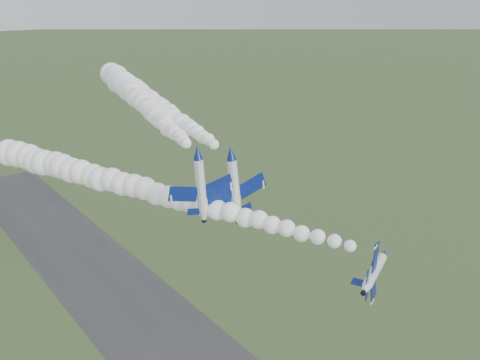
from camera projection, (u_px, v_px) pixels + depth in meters
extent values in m
cube|color=#323235|center=(166.00, 343.00, 109.84)|extent=(24.00, 260.00, 0.04)
cylinder|color=white|center=(384.00, 254.00, 75.87)|extent=(4.37, 7.32, 1.44)
cone|color=navy|center=(418.00, 261.00, 73.77)|extent=(2.12, 2.36, 1.44)
cone|color=white|center=(353.00, 247.00, 77.89)|extent=(1.97, 2.04, 1.44)
cylinder|color=black|center=(347.00, 245.00, 78.28)|extent=(0.88, 0.78, 0.73)
ellipsoid|color=black|center=(398.00, 255.00, 75.40)|extent=(1.93, 2.70, 0.96)
cube|color=navy|center=(380.00, 237.00, 74.98)|extent=(1.35, 2.14, 4.04)
cube|color=navy|center=(378.00, 268.00, 77.18)|extent=(1.35, 2.14, 4.04)
cube|color=navy|center=(359.00, 240.00, 76.95)|extent=(0.64, 0.99, 1.76)
cube|color=navy|center=(358.00, 256.00, 78.12)|extent=(0.64, 0.99, 1.76)
cube|color=navy|center=(362.00, 244.00, 78.34)|extent=(2.34, 2.08, 0.30)
cylinder|color=white|center=(198.00, 153.00, 84.01)|extent=(3.58, 8.81, 1.65)
cone|color=navy|center=(210.00, 162.00, 79.30)|extent=(2.12, 2.59, 1.65)
cone|color=white|center=(187.00, 144.00, 88.55)|extent=(2.03, 2.18, 1.65)
cylinder|color=black|center=(185.00, 143.00, 89.44)|extent=(0.95, 0.79, 0.83)
ellipsoid|color=black|center=(202.00, 153.00, 81.88)|extent=(1.75, 3.14, 1.10)
cube|color=navy|center=(177.00, 156.00, 83.68)|extent=(5.19, 3.50, 0.46)
cube|color=navy|center=(214.00, 149.00, 85.89)|extent=(5.19, 3.50, 0.46)
cube|color=navy|center=(179.00, 148.00, 87.16)|extent=(2.27, 1.58, 0.24)
cube|color=navy|center=(198.00, 144.00, 88.34)|extent=(2.27, 1.58, 0.24)
cube|color=navy|center=(189.00, 138.00, 87.06)|extent=(0.64, 1.67, 2.27)
cylinder|color=white|center=(231.00, 153.00, 86.79)|extent=(2.96, 9.36, 1.81)
cone|color=navy|center=(249.00, 163.00, 82.03)|extent=(2.10, 2.62, 1.81)
cone|color=white|center=(215.00, 145.00, 91.36)|extent=(2.04, 2.19, 1.81)
cylinder|color=black|center=(212.00, 144.00, 92.26)|extent=(0.99, 0.77, 0.92)
ellipsoid|color=black|center=(238.00, 153.00, 84.61)|extent=(1.60, 3.28, 1.21)
cube|color=navy|center=(211.00, 158.00, 86.16)|extent=(5.32, 3.24, 0.69)
cube|color=navy|center=(246.00, 148.00, 88.98)|extent=(5.32, 3.24, 0.69)
cube|color=navy|center=(209.00, 149.00, 89.80)|extent=(2.33, 1.47, 0.34)
cube|color=navy|center=(227.00, 144.00, 91.30)|extent=(2.33, 1.47, 0.34)
cube|color=navy|center=(218.00, 139.00, 89.79)|extent=(0.61, 1.79, 2.41)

